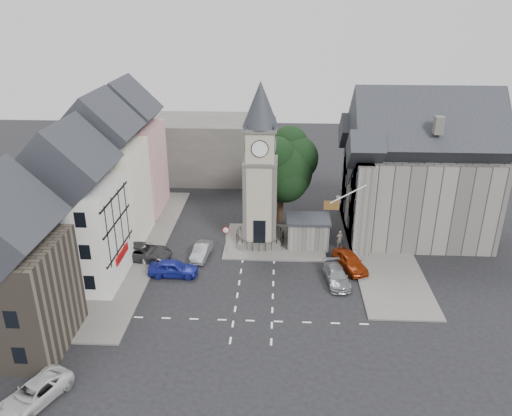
# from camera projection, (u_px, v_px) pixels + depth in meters

# --- Properties ---
(ground) EXTENTS (120.00, 120.00, 0.00)m
(ground) POSITION_uv_depth(u_px,v_px,m) (256.00, 283.00, 43.80)
(ground) COLOR black
(ground) RESTS_ON ground
(pavement_west) EXTENTS (6.00, 30.00, 0.14)m
(pavement_west) POSITION_uv_depth(u_px,v_px,m) (135.00, 247.00, 49.86)
(pavement_west) COLOR #595651
(pavement_west) RESTS_ON ground
(pavement_east) EXTENTS (6.00, 26.00, 0.14)m
(pavement_east) POSITION_uv_depth(u_px,v_px,m) (378.00, 244.00, 50.57)
(pavement_east) COLOR #595651
(pavement_east) RESTS_ON ground
(central_island) EXTENTS (10.00, 8.00, 0.16)m
(central_island) POSITION_uv_depth(u_px,v_px,m) (275.00, 242.00, 51.05)
(central_island) COLOR #595651
(central_island) RESTS_ON ground
(road_markings) EXTENTS (20.00, 8.00, 0.01)m
(road_markings) POSITION_uv_depth(u_px,v_px,m) (253.00, 321.00, 38.75)
(road_markings) COLOR silver
(road_markings) RESTS_ON ground
(clock_tower) EXTENTS (4.86, 4.86, 16.25)m
(clock_tower) POSITION_uv_depth(u_px,v_px,m) (260.00, 167.00, 47.95)
(clock_tower) COLOR #4C4944
(clock_tower) RESTS_ON ground
(stone_shelter) EXTENTS (4.30, 3.30, 3.08)m
(stone_shelter) POSITION_uv_depth(u_px,v_px,m) (308.00, 231.00, 49.86)
(stone_shelter) COLOR #575450
(stone_shelter) RESTS_ON ground
(town_tree) EXTENTS (7.20, 7.20, 10.80)m
(town_tree) POSITION_uv_depth(u_px,v_px,m) (281.00, 162.00, 52.91)
(town_tree) COLOR black
(town_tree) RESTS_ON ground
(warning_sign_post) EXTENTS (0.70, 0.19, 2.85)m
(warning_sign_post) POSITION_uv_depth(u_px,v_px,m) (226.00, 234.00, 48.15)
(warning_sign_post) COLOR black
(warning_sign_post) RESTS_ON ground
(terrace_pink) EXTENTS (8.10, 7.60, 12.80)m
(terrace_pink) POSITION_uv_depth(u_px,v_px,m) (127.00, 155.00, 56.63)
(terrace_pink) COLOR pink
(terrace_pink) RESTS_ON ground
(terrace_cream) EXTENTS (8.10, 7.60, 12.80)m
(terrace_cream) POSITION_uv_depth(u_px,v_px,m) (104.00, 179.00, 49.28)
(terrace_cream) COLOR beige
(terrace_cream) RESTS_ON ground
(terrace_tudor) EXTENTS (8.10, 7.60, 12.00)m
(terrace_tudor) POSITION_uv_depth(u_px,v_px,m) (73.00, 215.00, 42.09)
(terrace_tudor) COLOR silver
(terrace_tudor) RESTS_ON ground
(building_sw_stone) EXTENTS (8.60, 7.60, 10.40)m
(building_sw_stone) POSITION_uv_depth(u_px,v_px,m) (3.00, 279.00, 34.22)
(building_sw_stone) COLOR #483F36
(building_sw_stone) RESTS_ON ground
(backdrop_west) EXTENTS (20.00, 10.00, 8.00)m
(backdrop_west) POSITION_uv_depth(u_px,v_px,m) (179.00, 148.00, 68.50)
(backdrop_west) COLOR #4C4944
(backdrop_west) RESTS_ON ground
(east_building) EXTENTS (14.40, 11.40, 12.60)m
(east_building) POSITION_uv_depth(u_px,v_px,m) (414.00, 177.00, 50.73)
(east_building) COLOR #575450
(east_building) RESTS_ON ground
(east_boundary_wall) EXTENTS (0.40, 16.00, 0.90)m
(east_boundary_wall) POSITION_uv_depth(u_px,v_px,m) (348.00, 231.00, 52.39)
(east_boundary_wall) COLOR #575450
(east_boundary_wall) RESTS_ON ground
(flagpole) EXTENTS (3.68, 0.10, 2.74)m
(flagpole) POSITION_uv_depth(u_px,v_px,m) (348.00, 194.00, 44.36)
(flagpole) COLOR white
(flagpole) RESTS_ON ground
(car_west_blue) EXTENTS (4.49, 1.87, 1.52)m
(car_west_blue) POSITION_uv_depth(u_px,v_px,m) (173.00, 268.00, 44.72)
(car_west_blue) COLOR navy
(car_west_blue) RESTS_ON ground
(car_west_silver) EXTENTS (3.60, 3.43, 1.21)m
(car_west_silver) POSITION_uv_depth(u_px,v_px,m) (139.00, 252.00, 47.88)
(car_west_silver) COLOR #B0B1B9
(car_west_silver) RESTS_ON ground
(car_west_grey) EXTENTS (5.90, 3.30, 1.56)m
(car_west_grey) POSITION_uv_depth(u_px,v_px,m) (143.00, 252.00, 47.53)
(car_west_grey) COLOR #303033
(car_west_grey) RESTS_ON ground
(car_island_silver) EXTENTS (1.85, 4.08, 1.30)m
(car_island_silver) POSITION_uv_depth(u_px,v_px,m) (201.00, 251.00, 47.94)
(car_island_silver) COLOR gray
(car_island_silver) RESTS_ON ground
(car_island_east) EXTENTS (2.45, 4.74, 1.31)m
(car_island_east) POSITION_uv_depth(u_px,v_px,m) (336.00, 276.00, 43.68)
(car_island_east) COLOR gray
(car_island_east) RESTS_ON ground
(car_east_red) EXTENTS (3.38, 4.89, 1.54)m
(car_east_red) POSITION_uv_depth(u_px,v_px,m) (350.00, 261.00, 45.86)
(car_east_red) COLOR maroon
(car_east_red) RESTS_ON ground
(van_sw_white) EXTENTS (4.04, 5.32, 1.34)m
(van_sw_white) POSITION_uv_depth(u_px,v_px,m) (34.00, 394.00, 30.76)
(van_sw_white) COLOR silver
(van_sw_white) RESTS_ON ground
(pedestrian) EXTENTS (0.68, 0.45, 1.82)m
(pedestrian) POSITION_uv_depth(u_px,v_px,m) (340.00, 239.00, 49.73)
(pedestrian) COLOR beige
(pedestrian) RESTS_ON ground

